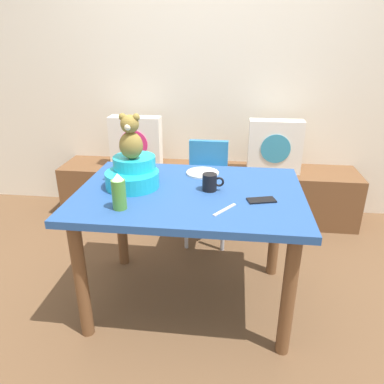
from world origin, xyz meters
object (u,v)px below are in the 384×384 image
object	(u,v)px
dinner_plate_near	(203,173)
ketchup_bottle	(119,192)
highchair	(207,179)
coffee_mug	(210,182)
pillow_floral_right	(275,146)
infant_seat_teal	(133,174)
teddy_bear	(131,138)
dining_table	(190,209)
cell_phone	(261,200)
pillow_floral_left	(136,142)

from	to	relation	value
dinner_plate_near	ketchup_bottle	bearing A→B (deg)	-123.41
highchair	coffee_mug	world-z (taller)	coffee_mug
pillow_floral_right	infant_seat_teal	distance (m)	1.45
dinner_plate_near	teddy_bear	bearing A→B (deg)	-147.38
dining_table	infant_seat_teal	bearing A→B (deg)	173.01
dining_table	coffee_mug	xyz separation A→B (m)	(0.11, 0.02, 0.16)
dinner_plate_near	pillow_floral_right	bearing A→B (deg)	59.54
ketchup_bottle	cell_phone	size ratio (longest dim) A/B	1.28
teddy_bear	pillow_floral_right	bearing A→B (deg)	51.56
pillow_floral_left	teddy_bear	bearing A→B (deg)	-75.43
ketchup_bottle	coffee_mug	bearing A→B (deg)	33.90
coffee_mug	dinner_plate_near	size ratio (longest dim) A/B	0.60
pillow_floral_right	cell_phone	world-z (taller)	pillow_floral_right
highchair	dinner_plate_near	distance (m)	0.53
pillow_floral_right	cell_phone	xyz separation A→B (m)	(-0.18, -1.26, 0.06)
infant_seat_teal	teddy_bear	distance (m)	0.21
teddy_bear	cell_phone	world-z (taller)	teddy_bear
teddy_bear	coffee_mug	distance (m)	0.49
dining_table	dinner_plate_near	bearing A→B (deg)	80.91
pillow_floral_right	pillow_floral_left	bearing A→B (deg)	180.00
infant_seat_teal	pillow_floral_left	bearing A→B (deg)	104.58
dining_table	teddy_bear	size ratio (longest dim) A/B	4.95
pillow_floral_left	dinner_plate_near	xyz separation A→B (m)	(0.67, -0.89, 0.07)
infant_seat_teal	dinner_plate_near	distance (m)	0.45
pillow_floral_left	cell_phone	world-z (taller)	pillow_floral_left
dinner_plate_near	cell_phone	xyz separation A→B (m)	(0.34, -0.37, -0.00)
highchair	cell_phone	world-z (taller)	highchair
pillow_floral_left	teddy_bear	size ratio (longest dim) A/B	1.76
pillow_floral_right	coffee_mug	bearing A→B (deg)	-111.76
pillow_floral_right	infant_seat_teal	size ratio (longest dim) A/B	1.33
pillow_floral_left	cell_phone	size ratio (longest dim) A/B	3.06
ketchup_bottle	pillow_floral_left	bearing A→B (deg)	102.12
pillow_floral_left	teddy_bear	xyz separation A→B (m)	(0.29, -1.13, 0.34)
coffee_mug	dinner_plate_near	distance (m)	0.27
infant_seat_teal	teddy_bear	bearing A→B (deg)	-90.00
coffee_mug	cell_phone	xyz separation A→B (m)	(0.27, -0.11, -0.04)
dining_table	teddy_bear	xyz separation A→B (m)	(-0.33, 0.04, 0.39)
teddy_bear	dinner_plate_near	world-z (taller)	teddy_bear
infant_seat_teal	ketchup_bottle	distance (m)	0.31
pillow_floral_left	ketchup_bottle	bearing A→B (deg)	-77.88
infant_seat_teal	teddy_bear	world-z (taller)	teddy_bear
dining_table	cell_phone	distance (m)	0.41
dinner_plate_near	pillow_floral_left	bearing A→B (deg)	126.77
pillow_floral_right	ketchup_bottle	world-z (taller)	ketchup_bottle
pillow_floral_left	ketchup_bottle	world-z (taller)	ketchup_bottle
dinner_plate_near	coffee_mug	bearing A→B (deg)	-75.83
teddy_bear	coffee_mug	xyz separation A→B (m)	(0.44, -0.02, -0.23)
pillow_floral_right	cell_phone	bearing A→B (deg)	-98.33
coffee_mug	teddy_bear	bearing A→B (deg)	177.37
pillow_floral_right	coffee_mug	world-z (taller)	pillow_floral_right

